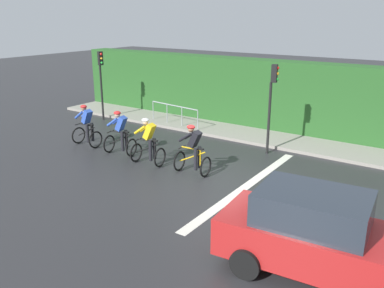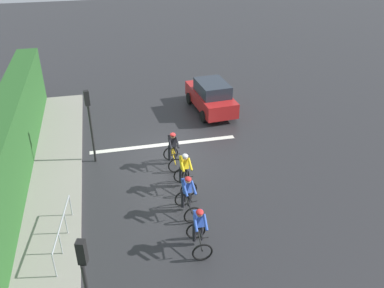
% 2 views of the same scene
% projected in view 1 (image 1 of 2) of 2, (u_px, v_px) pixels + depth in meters
% --- Properties ---
extents(ground_plane, '(80.00, 80.00, 0.00)m').
position_uv_depth(ground_plane, '(218.00, 179.00, 13.14)').
color(ground_plane, '#28282B').
extents(sidewalk_kerb, '(2.80, 19.89, 0.12)m').
position_uv_depth(sidewalk_kerb, '(239.00, 131.00, 18.32)').
color(sidewalk_kerb, gray).
rests_on(sidewalk_kerb, ground).
extents(stone_wall_low, '(0.44, 19.89, 0.63)m').
position_uv_depth(stone_wall_low, '(249.00, 121.00, 18.95)').
color(stone_wall_low, tan).
rests_on(stone_wall_low, ground).
extents(hedge_wall, '(1.10, 19.89, 3.12)m').
position_uv_depth(hedge_wall, '(253.00, 93.00, 18.81)').
color(hedge_wall, '#265623').
rests_on(hedge_wall, ground).
extents(road_marking_stop_line, '(7.00, 0.30, 0.01)m').
position_uv_depth(road_marking_stop_line, '(247.00, 186.00, 12.58)').
color(road_marking_stop_line, silver).
rests_on(road_marking_stop_line, ground).
extents(cyclist_lead, '(0.71, 1.10, 1.66)m').
position_uv_depth(cyclist_lead, '(87.00, 127.00, 16.18)').
color(cyclist_lead, black).
rests_on(cyclist_lead, ground).
extents(cyclist_second, '(0.82, 1.16, 1.66)m').
position_uv_depth(cyclist_second, '(120.00, 134.00, 15.17)').
color(cyclist_second, black).
rests_on(cyclist_second, ground).
extents(cyclist_mid, '(0.76, 1.13, 1.66)m').
position_uv_depth(cyclist_mid, '(148.00, 143.00, 14.17)').
color(cyclist_mid, black).
rests_on(cyclist_mid, ground).
extents(cyclist_fourth, '(0.72, 1.10, 1.66)m').
position_uv_depth(cyclist_fourth, '(193.00, 151.00, 13.32)').
color(cyclist_fourth, black).
rests_on(cyclist_fourth, ground).
extents(car_red, '(2.14, 4.22, 1.76)m').
position_uv_depth(car_red, '(320.00, 236.00, 8.09)').
color(car_red, '#B21E1E').
rests_on(car_red, ground).
extents(traffic_light_near_crossing, '(0.23, 0.31, 3.34)m').
position_uv_depth(traffic_light_near_crossing, '(272.00, 95.00, 14.86)').
color(traffic_light_near_crossing, black).
rests_on(traffic_light_near_crossing, ground).
extents(traffic_light_far_junction, '(0.25, 0.31, 3.34)m').
position_uv_depth(traffic_light_far_junction, '(101.00, 75.00, 19.80)').
color(traffic_light_far_junction, black).
rests_on(traffic_light_far_junction, ground).
extents(pedestrian_railing_kerbside, '(0.44, 2.91, 1.03)m').
position_uv_depth(pedestrian_railing_kerbside, '(174.00, 111.00, 18.98)').
color(pedestrian_railing_kerbside, '#999EA3').
rests_on(pedestrian_railing_kerbside, ground).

